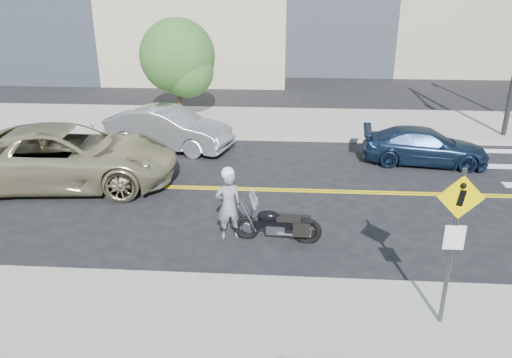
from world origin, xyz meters
The scene contains 9 objects.
ground_plane centered at (0.00, 0.00, 0.00)m, with size 120.00×120.00×0.00m, color black.
sidewalk_far centered at (0.00, 7.50, 0.07)m, with size 60.00×5.00×0.15m, color #9E9B91.
pedestrian_sign centered at (4.20, -6.31, 1.96)m, with size 0.78×0.08×3.00m.
motorcyclist centered at (-0.09, -3.11, 0.93)m, with size 0.74×0.60×1.88m.
motorcycle centered at (1.12, -3.16, 0.63)m, with size 2.09×0.63×1.27m, color black, non-canonical shape.
suv centered at (-5.48, 0.00, 0.94)m, with size 3.11×6.73×1.87m, color tan.
parked_car_silver centered at (-3.19, 3.76, 0.79)m, with size 1.66×4.77×1.57m, color #94979B.
parked_car_blue centered at (6.04, 2.80, 0.62)m, with size 1.72×4.24×1.23m, color #162742.
tree_far_a centered at (-3.64, 7.97, 2.86)m, with size 3.31×3.31×4.52m.
Camera 1 is at (1.35, -14.06, 5.98)m, focal length 35.00 mm.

